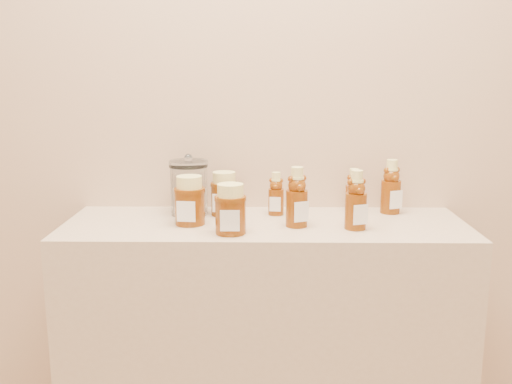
# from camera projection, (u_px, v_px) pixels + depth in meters

# --- Properties ---
(wall_back) EXTENTS (3.50, 0.02, 2.70)m
(wall_back) POSITION_uv_depth(u_px,v_px,m) (266.00, 69.00, 1.80)
(wall_back) COLOR tan
(wall_back) RESTS_ON ground
(display_table) EXTENTS (1.20, 0.40, 0.90)m
(display_table) POSITION_uv_depth(u_px,v_px,m) (265.00, 360.00, 1.80)
(display_table) COLOR tan
(display_table) RESTS_ON ground
(bear_bottle_back_left) EXTENTS (0.06, 0.06, 0.15)m
(bear_bottle_back_left) POSITION_uv_depth(u_px,v_px,m) (276.00, 191.00, 1.78)
(bear_bottle_back_left) COLOR #5C2807
(bear_bottle_back_left) RESTS_ON display_table
(bear_bottle_back_mid) EXTENTS (0.07, 0.07, 0.16)m
(bear_bottle_back_mid) POSITION_uv_depth(u_px,v_px,m) (354.00, 188.00, 1.81)
(bear_bottle_back_mid) COLOR #5C2807
(bear_bottle_back_mid) RESTS_ON display_table
(bear_bottle_back_right) EXTENTS (0.09, 0.09, 0.19)m
(bear_bottle_back_right) POSITION_uv_depth(u_px,v_px,m) (391.00, 183.00, 1.80)
(bear_bottle_back_right) COLOR #5C2807
(bear_bottle_back_right) RESTS_ON display_table
(bear_bottle_front_left) EXTENTS (0.09, 0.09, 0.20)m
(bear_bottle_front_left) POSITION_uv_depth(u_px,v_px,m) (297.00, 193.00, 1.64)
(bear_bottle_front_left) COLOR #5C2807
(bear_bottle_front_left) RESTS_ON display_table
(bear_bottle_front_right) EXTENTS (0.08, 0.08, 0.19)m
(bear_bottle_front_right) POSITION_uv_depth(u_px,v_px,m) (356.00, 196.00, 1.62)
(bear_bottle_front_right) COLOR #5C2807
(bear_bottle_front_right) RESTS_ON display_table
(honey_jar_left) EXTENTS (0.10, 0.10, 0.14)m
(honey_jar_left) POSITION_uv_depth(u_px,v_px,m) (190.00, 200.00, 1.67)
(honey_jar_left) COLOR #5C2807
(honey_jar_left) RESTS_ON display_table
(honey_jar_back) EXTENTS (0.10, 0.10, 0.14)m
(honey_jar_back) POSITION_uv_depth(u_px,v_px,m) (224.00, 194.00, 1.78)
(honey_jar_back) COLOR #5C2807
(honey_jar_back) RESTS_ON display_table
(honey_jar_front) EXTENTS (0.09, 0.09, 0.14)m
(honey_jar_front) POSITION_uv_depth(u_px,v_px,m) (230.00, 209.00, 1.58)
(honey_jar_front) COLOR #5C2807
(honey_jar_front) RESTS_ON display_table
(glass_canister) EXTENTS (0.12, 0.12, 0.19)m
(glass_canister) POSITION_uv_depth(u_px,v_px,m) (189.00, 185.00, 1.78)
(glass_canister) COLOR white
(glass_canister) RESTS_ON display_table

